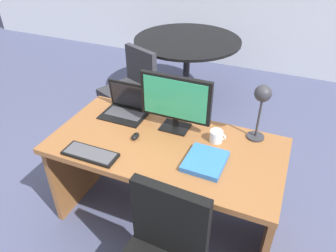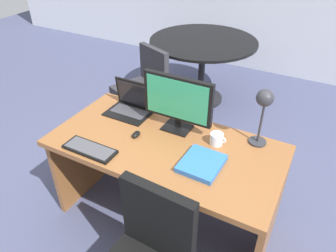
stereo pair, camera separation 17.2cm
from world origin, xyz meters
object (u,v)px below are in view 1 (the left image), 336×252
(laptop, at_px, (127,104))
(mouse, at_px, (135,136))
(desk, at_px, (168,163))
(coffee_mug, at_px, (216,136))
(monitor, at_px, (175,100))
(meeting_chair_near, at_px, (131,97))
(book, at_px, (205,161))
(keyboard, at_px, (90,154))
(desk_lamp, at_px, (262,101))
(meeting_table, at_px, (187,54))

(laptop, xyz_separation_m, mouse, (0.22, -0.29, -0.05))
(desk, distance_m, coffee_mug, 0.41)
(monitor, bearing_deg, meeting_chair_near, 134.20)
(meeting_chair_near, bearing_deg, monitor, -45.80)
(laptop, distance_m, book, 0.83)
(coffee_mug, bearing_deg, monitor, 173.24)
(laptop, xyz_separation_m, keyboard, (0.04, -0.56, -0.06))
(desk, height_order, desk_lamp, desk_lamp)
(coffee_mug, xyz_separation_m, meeting_chair_near, (-1.19, 0.94, -0.43))
(monitor, relative_size, mouse, 6.40)
(meeting_table, bearing_deg, monitor, -72.85)
(desk, xyz_separation_m, mouse, (-0.22, -0.07, 0.23))
(laptop, height_order, mouse, laptop)
(desk_lamp, xyz_separation_m, meeting_chair_near, (-1.44, 0.82, -0.70))
(meeting_chair_near, bearing_deg, meeting_table, 67.41)
(coffee_mug, height_order, meeting_table, coffee_mug)
(book, bearing_deg, meeting_table, 112.88)
(book, xyz_separation_m, meeting_chair_near, (-1.20, 1.19, -0.41))
(laptop, height_order, book, laptop)
(book, relative_size, meeting_chair_near, 0.32)
(desk, distance_m, laptop, 0.56)
(keyboard, xyz_separation_m, book, (0.71, 0.21, 0.01))
(monitor, height_order, meeting_chair_near, monitor)
(desk, bearing_deg, book, -24.06)
(book, bearing_deg, meeting_chair_near, 135.07)
(desk, distance_m, meeting_chair_near, 1.39)
(meeting_chair_near, bearing_deg, laptop, -61.85)
(keyboard, xyz_separation_m, meeting_chair_near, (-0.49, 1.40, -0.40))
(laptop, xyz_separation_m, book, (0.75, -0.35, -0.05))
(monitor, relative_size, meeting_chair_near, 0.59)
(keyboard, height_order, mouse, mouse)
(desk_lamp, distance_m, book, 0.53)
(monitor, distance_m, meeting_table, 1.85)
(keyboard, relative_size, mouse, 4.56)
(laptop, bearing_deg, desk, -26.16)
(laptop, distance_m, desk_lamp, 1.01)
(desk, height_order, keyboard, keyboard)
(keyboard, distance_m, mouse, 0.33)
(desk, bearing_deg, meeting_table, 106.13)
(monitor, xyz_separation_m, book, (0.32, -0.29, -0.22))
(desk, xyz_separation_m, meeting_table, (-0.54, 1.88, 0.06))
(desk, bearing_deg, monitor, 94.18)
(desk_lamp, relative_size, meeting_table, 0.33)
(mouse, xyz_separation_m, book, (0.53, -0.07, -0.00))
(monitor, height_order, meeting_table, monitor)
(desk_lamp, relative_size, coffee_mug, 3.72)
(meeting_table, xyz_separation_m, meeting_chair_near, (-0.34, -0.83, -0.24))
(desk_lamp, bearing_deg, monitor, -171.49)
(coffee_mug, relative_size, meeting_chair_near, 0.13)
(monitor, xyz_separation_m, mouse, (-0.21, -0.22, -0.22))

